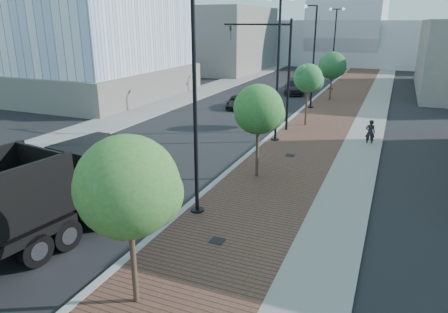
% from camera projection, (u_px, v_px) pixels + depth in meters
% --- Properties ---
extents(sidewalk, '(7.00, 140.00, 0.12)m').
position_uv_depth(sidewalk, '(350.00, 100.00, 42.75)').
color(sidewalk, '#4C2D23').
rests_on(sidewalk, ground).
extents(concrete_strip, '(2.40, 140.00, 0.13)m').
position_uv_depth(concrete_strip, '(377.00, 101.00, 41.76)').
color(concrete_strip, slate).
rests_on(concrete_strip, ground).
extents(curb, '(0.30, 140.00, 0.14)m').
position_uv_depth(curb, '(316.00, 97.00, 44.03)').
color(curb, gray).
rests_on(curb, ground).
extents(west_sidewalk, '(4.00, 140.00, 0.12)m').
position_uv_depth(west_sidewalk, '(206.00, 90.00, 48.80)').
color(west_sidewalk, slate).
rests_on(west_sidewalk, ground).
extents(dump_truck, '(4.71, 13.84, 3.62)m').
position_uv_depth(dump_truck, '(25.00, 211.00, 14.27)').
color(dump_truck, black).
rests_on(dump_truck, ground).
extents(white_sedan, '(1.46, 3.92, 1.28)m').
position_uv_depth(white_sedan, '(110.00, 172.00, 20.49)').
color(white_sedan, white).
rests_on(white_sedan, ground).
extents(dark_car_mid, '(2.73, 4.38, 1.13)m').
position_uv_depth(dark_car_mid, '(238.00, 102.00, 38.82)').
color(dark_car_mid, black).
rests_on(dark_car_mid, ground).
extents(dark_car_far, '(3.26, 5.56, 1.51)m').
position_uv_depth(dark_car_far, '(294.00, 87.00, 46.46)').
color(dark_car_far, black).
rests_on(dark_car_far, ground).
extents(pedestrian, '(0.65, 0.45, 1.70)m').
position_uv_depth(pedestrian, '(370.00, 132.00, 27.01)').
color(pedestrian, black).
rests_on(pedestrian, ground).
extents(streetlight_1, '(1.44, 0.56, 9.21)m').
position_uv_depth(streetlight_1, '(193.00, 113.00, 16.23)').
color(streetlight_1, black).
rests_on(streetlight_1, ground).
extents(streetlight_2, '(1.72, 0.56, 9.28)m').
position_uv_depth(streetlight_2, '(278.00, 70.00, 26.55)').
color(streetlight_2, black).
rests_on(streetlight_2, ground).
extents(streetlight_3, '(1.44, 0.56, 9.21)m').
position_uv_depth(streetlight_3, '(312.00, 61.00, 37.26)').
color(streetlight_3, black).
rests_on(streetlight_3, ground).
extents(streetlight_4, '(1.72, 0.56, 9.28)m').
position_uv_depth(streetlight_4, '(334.00, 48.00, 47.58)').
color(streetlight_4, black).
rests_on(streetlight_4, ground).
extents(traffic_mast, '(5.09, 0.20, 8.00)m').
position_uv_depth(traffic_mast, '(277.00, 63.00, 29.46)').
color(traffic_mast, black).
rests_on(traffic_mast, ground).
extents(tree_0, '(2.79, 2.79, 5.07)m').
position_uv_depth(tree_0, '(130.00, 187.00, 10.78)').
color(tree_0, '#382619').
rests_on(tree_0, ground).
extents(tree_1, '(2.54, 2.52, 4.89)m').
position_uv_depth(tree_1, '(259.00, 110.00, 20.43)').
color(tree_1, '#382619').
rests_on(tree_1, ground).
extents(tree_2, '(2.24, 2.16, 4.83)m').
position_uv_depth(tree_2, '(309.00, 78.00, 30.91)').
color(tree_2, '#382619').
rests_on(tree_2, ground).
extents(tree_3, '(2.76, 2.76, 4.95)m').
position_uv_depth(tree_3, '(333.00, 66.00, 41.48)').
color(tree_3, '#382619').
rests_on(tree_3, ground).
extents(tower_podium, '(19.00, 19.00, 3.00)m').
position_uv_depth(tower_podium, '(85.00, 81.00, 45.36)').
color(tower_podium, '#67635C').
rests_on(tower_podium, ground).
extents(convention_center, '(50.00, 30.00, 50.00)m').
position_uv_depth(convention_center, '(350.00, 31.00, 82.34)').
color(convention_center, '#A9ADB4').
rests_on(convention_center, ground).
extents(commercial_block_nw, '(14.00, 20.00, 10.00)m').
position_uv_depth(commercial_block_nw, '(219.00, 39.00, 67.34)').
color(commercial_block_nw, slate).
rests_on(commercial_block_nw, ground).
extents(utility_cover_1, '(0.50, 0.50, 0.02)m').
position_uv_depth(utility_cover_1, '(217.00, 241.00, 15.09)').
color(utility_cover_1, black).
rests_on(utility_cover_1, sidewalk).
extents(utility_cover_2, '(0.50, 0.50, 0.02)m').
position_uv_depth(utility_cover_2, '(290.00, 155.00, 24.73)').
color(utility_cover_2, black).
rests_on(utility_cover_2, sidewalk).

